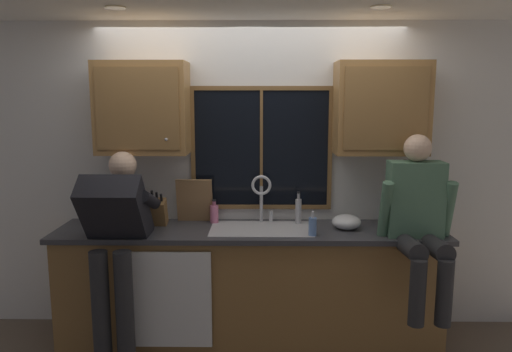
{
  "coord_description": "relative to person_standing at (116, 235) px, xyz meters",
  "views": [
    {
      "loc": [
        0.1,
        -3.98,
        1.95
      ],
      "look_at": [
        0.05,
        -0.3,
        1.34
      ],
      "focal_mm": 33.78,
      "sensor_mm": 36.0,
      "label": 1
    }
  ],
  "objects": [
    {
      "name": "lower_cabinet_run",
      "position": [
        0.97,
        0.31,
        -0.51
      ],
      "size": [
        2.98,
        0.58,
        0.88
      ],
      "primitive_type": "cube",
      "color": "olive",
      "rests_on": "floor"
    },
    {
      "name": "upper_cabinet_left",
      "position": [
        0.12,
        0.43,
        0.91
      ],
      "size": [
        0.71,
        0.36,
        0.72
      ],
      "color": "#9E703D"
    },
    {
      "name": "bottle_green_glass",
      "position": [
        1.36,
        0.47,
        0.08
      ],
      "size": [
        0.05,
        0.05,
        0.27
      ],
      "color": "#B7B7BC",
      "rests_on": "countertop"
    },
    {
      "name": "window_frame_right",
      "position": [
        1.63,
        0.58,
        0.57
      ],
      "size": [
        0.03,
        0.02,
        0.95
      ],
      "primitive_type": "cube",
      "color": "brown"
    },
    {
      "name": "sink",
      "position": [
        1.06,
        0.3,
        -0.13
      ],
      "size": [
        0.8,
        0.46,
        0.21
      ],
      "color": "#B7B7BC",
      "rests_on": "lower_cabinet_run"
    },
    {
      "name": "window_glass",
      "position": [
        1.06,
        0.59,
        0.57
      ],
      "size": [
        1.1,
        0.02,
        0.95
      ],
      "primitive_type": "cube",
      "color": "black"
    },
    {
      "name": "upper_cabinet_right",
      "position": [
        1.99,
        0.43,
        0.91
      ],
      "size": [
        0.71,
        0.36,
        0.72
      ],
      "color": "#9E703D"
    },
    {
      "name": "knife_block",
      "position": [
        0.23,
        0.39,
        0.08
      ],
      "size": [
        0.12,
        0.18,
        0.32
      ],
      "color": "brown",
      "rests_on": "countertop"
    },
    {
      "name": "faucet",
      "position": [
        1.07,
        0.48,
        0.22
      ],
      "size": [
        0.18,
        0.09,
        0.4
      ],
      "color": "silver",
      "rests_on": "countertop"
    },
    {
      "name": "bottle_tall_clear",
      "position": [
        0.67,
        0.49,
        0.05
      ],
      "size": [
        0.07,
        0.07,
        0.19
      ],
      "color": "pink",
      "rests_on": "countertop"
    },
    {
      "name": "cutting_board",
      "position": [
        0.5,
        0.51,
        0.15
      ],
      "size": [
        0.3,
        0.1,
        0.37
      ],
      "primitive_type": "cube",
      "rotation": [
        0.21,
        0.0,
        0.0
      ],
      "color": "#997047",
      "rests_on": "countertop"
    },
    {
      "name": "window_frame_bottom",
      "position": [
        1.06,
        0.58,
        0.08
      ],
      "size": [
        1.17,
        0.02,
        0.04
      ],
      "primitive_type": "cube",
      "color": "brown"
    },
    {
      "name": "back_wall",
      "position": [
        0.97,
        0.66,
        0.32
      ],
      "size": [
        5.38,
        0.12,
        2.55
      ],
      "primitive_type": "cube",
      "color": "silver",
      "rests_on": "floor"
    },
    {
      "name": "window_frame_left",
      "position": [
        0.49,
        0.58,
        0.57
      ],
      "size": [
        0.04,
        0.02,
        0.95
      ],
      "primitive_type": "cube",
      "color": "brown"
    },
    {
      "name": "countertop",
      "position": [
        0.97,
        0.29,
        -0.05
      ],
      "size": [
        3.04,
        0.62,
        0.04
      ],
      "primitive_type": "cube",
      "color": "#38383D",
      "rests_on": "lower_cabinet_run"
    },
    {
      "name": "ceiling_downlight_left",
      "position": [
        0.07,
        0.0,
        1.59
      ],
      "size": [
        0.14,
        0.14,
        0.01
      ],
      "primitive_type": "cylinder",
      "color": "#FFEAB2"
    },
    {
      "name": "ceiling_downlight_right",
      "position": [
        1.86,
        0.0,
        1.59
      ],
      "size": [
        0.14,
        0.14,
        0.01
      ],
      "primitive_type": "cylinder",
      "color": "#FFEAB2"
    },
    {
      "name": "soap_dispenser",
      "position": [
        1.44,
        0.12,
        0.04
      ],
      "size": [
        0.06,
        0.07,
        0.19
      ],
      "color": "#668CCC",
      "rests_on": "countertop"
    },
    {
      "name": "mixing_bowl",
      "position": [
        1.73,
        0.32,
        0.02
      ],
      "size": [
        0.23,
        0.23,
        0.12
      ],
      "primitive_type": "ellipsoid",
      "color": "silver",
      "rests_on": "countertop"
    },
    {
      "name": "window_mullion_center",
      "position": [
        1.06,
        0.58,
        0.57
      ],
      "size": [
        0.02,
        0.02,
        0.95
      ],
      "primitive_type": "cube",
      "color": "brown"
    },
    {
      "name": "dishwasher_front",
      "position": [
        0.39,
        -0.01,
        -0.5
      ],
      "size": [
        0.6,
        0.02,
        0.74
      ],
      "primitive_type": "cube",
      "color": "white"
    },
    {
      "name": "window_frame_top",
      "position": [
        1.06,
        0.58,
        1.06
      ],
      "size": [
        1.17,
        0.02,
        0.04
      ],
      "primitive_type": "cube",
      "color": "brown"
    },
    {
      "name": "person_standing",
      "position": [
        0.0,
        0.0,
        0.0
      ],
      "size": [
        0.53,
        0.7,
        1.54
      ],
      "color": "#262628",
      "rests_on": "floor"
    },
    {
      "name": "person_sitting_on_counter",
      "position": [
        2.2,
        0.03,
        0.15
      ],
      "size": [
        0.54,
        0.6,
        1.26
      ],
      "color": "#262628",
      "rests_on": "countertop"
    }
  ]
}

